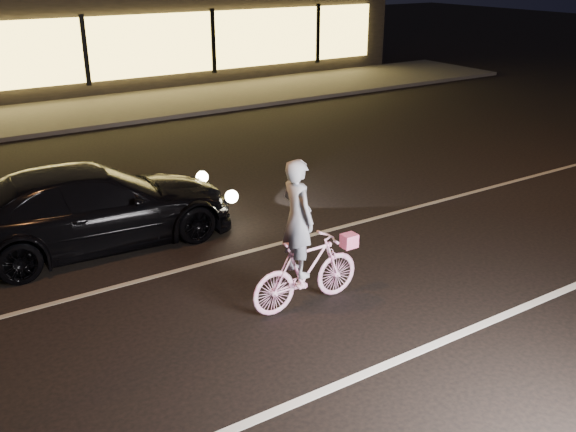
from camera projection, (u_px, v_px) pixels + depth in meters
ground at (401, 279)px, 9.27m from camera, size 90.00×90.00×0.00m
lane_stripe_near at (481, 325)px, 8.10m from camera, size 60.00×0.12×0.01m
lane_stripe_far at (320, 233)px, 10.82m from camera, size 60.00×0.10×0.01m
sidewalk at (109, 109)px, 19.37m from camera, size 30.00×4.00×0.12m
storefront at (50, 22)px, 23.24m from camera, size 25.40×8.42×4.20m
cyclist at (304, 256)px, 8.30m from camera, size 1.63×0.56×2.05m
sedan at (93, 206)px, 10.15m from camera, size 4.56×1.96×1.31m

